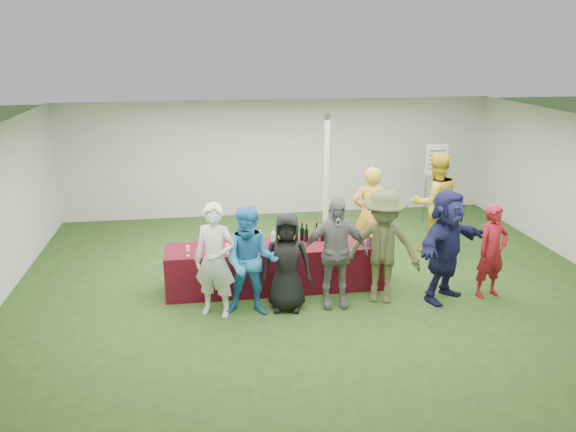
{
  "coord_description": "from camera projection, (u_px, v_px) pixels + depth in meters",
  "views": [
    {
      "loc": [
        -1.73,
        -8.79,
        3.97
      ],
      "look_at": [
        -0.44,
        -0.21,
        1.25
      ],
      "focal_mm": 35.0,
      "sensor_mm": 36.0,
      "label": 1
    }
  ],
  "objects": [
    {
      "name": "customer_5",
      "position": [
        446.0,
        246.0,
        8.77
      ],
      "size": [
        1.69,
        1.39,
        1.81
      ],
      "primitive_type": "imported",
      "rotation": [
        0.0,
        0.0,
        0.6
      ],
      "color": "#181A43",
      "rests_on": "ground"
    },
    {
      "name": "customer_0",
      "position": [
        215.0,
        260.0,
        8.27
      ],
      "size": [
        0.75,
        0.63,
        1.74
      ],
      "primitive_type": "imported",
      "rotation": [
        0.0,
        0.0,
        -0.39
      ],
      "color": "silver",
      "rests_on": "ground"
    },
    {
      "name": "wine_bottles",
      "position": [
        311.0,
        234.0,
        9.41
      ],
      "size": [
        0.7,
        0.15,
        0.32
      ],
      "color": "black",
      "rests_on": "serving_table"
    },
    {
      "name": "customer_1",
      "position": [
        251.0,
        262.0,
        8.28
      ],
      "size": [
        0.93,
        0.78,
        1.7
      ],
      "primitive_type": "imported",
      "rotation": [
        0.0,
        0.0,
        -0.18
      ],
      "color": "#267CBF",
      "rests_on": "ground"
    },
    {
      "name": "ground",
      "position": [
        311.0,
        280.0,
        9.73
      ],
      "size": [
        60.0,
        60.0,
        0.0
      ],
      "primitive_type": "plane",
      "color": "#284719",
      "rests_on": "ground"
    },
    {
      "name": "customer_6",
      "position": [
        492.0,
        251.0,
        8.92
      ],
      "size": [
        0.63,
        0.49,
        1.53
      ],
      "primitive_type": "imported",
      "rotation": [
        0.0,
        0.0,
        0.25
      ],
      "color": "maroon",
      "rests_on": "ground"
    },
    {
      "name": "staff_back",
      "position": [
        434.0,
        203.0,
        10.81
      ],
      "size": [
        1.01,
        0.82,
        1.96
      ],
      "primitive_type": "imported",
      "rotation": [
        0.0,
        0.0,
        3.22
      ],
      "color": "gold",
      "rests_on": "ground"
    },
    {
      "name": "water_bottle",
      "position": [
        273.0,
        238.0,
        9.26
      ],
      "size": [
        0.07,
        0.07,
        0.23
      ],
      "color": "silver",
      "rests_on": "serving_table"
    },
    {
      "name": "wine_glasses",
      "position": [
        223.0,
        248.0,
        8.81
      ],
      "size": [
        1.24,
        0.12,
        0.16
      ],
      "color": "silver",
      "rests_on": "serving_table"
    },
    {
      "name": "customer_4",
      "position": [
        383.0,
        247.0,
        8.7
      ],
      "size": [
        1.34,
        1.06,
        1.82
      ],
      "primitive_type": "imported",
      "rotation": [
        0.0,
        0.0,
        -0.37
      ],
      "color": "#444827",
      "rests_on": "ground"
    },
    {
      "name": "staff_pourer",
      "position": [
        369.0,
        215.0,
        10.35
      ],
      "size": [
        0.67,
        0.45,
        1.8
      ],
      "primitive_type": "imported",
      "rotation": [
        0.0,
        0.0,
        3.16
      ],
      "color": "gold",
      "rests_on": "ground"
    },
    {
      "name": "serving_table",
      "position": [
        276.0,
        267.0,
        9.33
      ],
      "size": [
        3.6,
        0.8,
        0.75
      ],
      "primitive_type": "cube",
      "color": "maroon",
      "rests_on": "ground"
    },
    {
      "name": "customer_2",
      "position": [
        287.0,
        262.0,
        8.47
      ],
      "size": [
        0.82,
        0.61,
        1.53
      ],
      "primitive_type": "imported",
      "rotation": [
        0.0,
        0.0,
        -0.17
      ],
      "color": "black",
      "rests_on": "ground"
    },
    {
      "name": "dump_bucket",
      "position": [
        373.0,
        240.0,
        9.21
      ],
      "size": [
        0.22,
        0.22,
        0.18
      ],
      "primitive_type": "cylinder",
      "color": "slate",
      "rests_on": "serving_table"
    },
    {
      "name": "bar_towel",
      "position": [
        366.0,
        239.0,
        9.48
      ],
      "size": [
        0.25,
        0.18,
        0.03
      ],
      "primitive_type": "cube",
      "color": "white",
      "rests_on": "serving_table"
    },
    {
      "name": "tent",
      "position": [
        326.0,
        187.0,
        10.53
      ],
      "size": [
        10.0,
        10.0,
        10.0
      ],
      "color": "white",
      "rests_on": "ground"
    },
    {
      "name": "customer_3",
      "position": [
        335.0,
        252.0,
        8.57
      ],
      "size": [
        1.05,
        0.49,
        1.76
      ],
      "primitive_type": "imported",
      "rotation": [
        0.0,
        0.0,
        -0.06
      ],
      "color": "slate",
      "rests_on": "ground"
    },
    {
      "name": "wine_list_sign",
      "position": [
        436.0,
        166.0,
        12.45
      ],
      "size": [
        0.5,
        0.03,
        1.8
      ],
      "color": "slate",
      "rests_on": "ground"
    }
  ]
}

